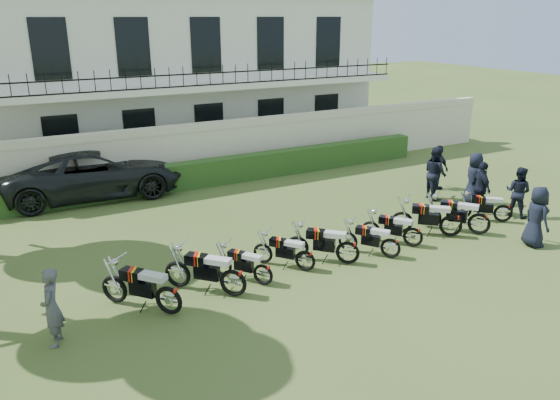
{
  "coord_description": "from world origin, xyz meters",
  "views": [
    {
      "loc": [
        -6.93,
        -11.93,
        6.25
      ],
      "look_at": [
        0.37,
        1.53,
        1.06
      ],
      "focal_mm": 35.0,
      "sensor_mm": 36.0,
      "label": 1
    }
  ],
  "objects_px": {
    "motorcycle_0": "(168,294)",
    "officer_2": "(481,188)",
    "motorcycle_2": "(263,270)",
    "suv": "(94,173)",
    "motorcycle_3": "(305,256)",
    "officer_5": "(438,167)",
    "motorcycle_6": "(413,232)",
    "motorcycle_4": "(348,247)",
    "motorcycle_9": "(504,209)",
    "motorcycle_1": "(233,276)",
    "officer_3": "(474,179)",
    "officer_4": "(435,173)",
    "motorcycle_7": "(451,221)",
    "inspector": "(52,307)",
    "officer_1": "(518,192)",
    "officer_0": "(537,217)",
    "motorcycle_5": "(391,243)",
    "motorcycle_8": "(480,219)"
  },
  "relations": [
    {
      "from": "motorcycle_0",
      "to": "motorcycle_4",
      "type": "bearing_deg",
      "value": -37.29
    },
    {
      "from": "officer_2",
      "to": "officer_5",
      "type": "height_order",
      "value": "officer_2"
    },
    {
      "from": "motorcycle_0",
      "to": "motorcycle_6",
      "type": "relative_size",
      "value": 1.13
    },
    {
      "from": "motorcycle_0",
      "to": "motorcycle_8",
      "type": "height_order",
      "value": "motorcycle_0"
    },
    {
      "from": "motorcycle_0",
      "to": "officer_2",
      "type": "height_order",
      "value": "officer_2"
    },
    {
      "from": "motorcycle_1",
      "to": "motorcycle_3",
      "type": "xyz_separation_m",
      "value": [
        2.16,
        0.36,
        -0.09
      ]
    },
    {
      "from": "officer_4",
      "to": "officer_5",
      "type": "xyz_separation_m",
      "value": [
        0.89,
        0.78,
        -0.1
      ]
    },
    {
      "from": "motorcycle_3",
      "to": "officer_1",
      "type": "xyz_separation_m",
      "value": [
        8.17,
        0.22,
        0.4
      ]
    },
    {
      "from": "officer_0",
      "to": "motorcycle_3",
      "type": "bearing_deg",
      "value": 90.97
    },
    {
      "from": "motorcycle_4",
      "to": "officer_4",
      "type": "bearing_deg",
      "value": -18.13
    },
    {
      "from": "motorcycle_3",
      "to": "officer_1",
      "type": "distance_m",
      "value": 8.19
    },
    {
      "from": "motorcycle_4",
      "to": "officer_2",
      "type": "xyz_separation_m",
      "value": [
        6.16,
        1.2,
        0.37
      ]
    },
    {
      "from": "motorcycle_8",
      "to": "officer_2",
      "type": "bearing_deg",
      "value": 4.99
    },
    {
      "from": "officer_0",
      "to": "officer_3",
      "type": "relative_size",
      "value": 0.97
    },
    {
      "from": "motorcycle_4",
      "to": "officer_5",
      "type": "xyz_separation_m",
      "value": [
        6.83,
        3.87,
        0.34
      ]
    },
    {
      "from": "inspector",
      "to": "motorcycle_4",
      "type": "bearing_deg",
      "value": 109.06
    },
    {
      "from": "officer_3",
      "to": "motorcycle_8",
      "type": "bearing_deg",
      "value": 154.59
    },
    {
      "from": "motorcycle_3",
      "to": "officer_5",
      "type": "distance_m",
      "value": 8.83
    },
    {
      "from": "officer_5",
      "to": "officer_4",
      "type": "bearing_deg",
      "value": 131.25
    },
    {
      "from": "motorcycle_1",
      "to": "motorcycle_4",
      "type": "height_order",
      "value": "motorcycle_1"
    },
    {
      "from": "motorcycle_5",
      "to": "inspector",
      "type": "relative_size",
      "value": 0.88
    },
    {
      "from": "motorcycle_9",
      "to": "officer_2",
      "type": "xyz_separation_m",
      "value": [
        0.04,
        1.0,
        0.43
      ]
    },
    {
      "from": "inspector",
      "to": "officer_0",
      "type": "relative_size",
      "value": 0.93
    },
    {
      "from": "motorcycle_1",
      "to": "officer_5",
      "type": "height_order",
      "value": "officer_5"
    },
    {
      "from": "motorcycle_9",
      "to": "inspector",
      "type": "relative_size",
      "value": 0.84
    },
    {
      "from": "motorcycle_6",
      "to": "motorcycle_9",
      "type": "xyz_separation_m",
      "value": [
        3.83,
        0.13,
        -0.0
      ]
    },
    {
      "from": "officer_3",
      "to": "officer_5",
      "type": "relative_size",
      "value": 1.08
    },
    {
      "from": "motorcycle_1",
      "to": "officer_3",
      "type": "xyz_separation_m",
      "value": [
        10.05,
        2.17,
        0.38
      ]
    },
    {
      "from": "motorcycle_7",
      "to": "officer_5",
      "type": "bearing_deg",
      "value": 2.35
    },
    {
      "from": "suv",
      "to": "officer_2",
      "type": "relative_size",
      "value": 3.57
    },
    {
      "from": "motorcycle_2",
      "to": "motorcycle_8",
      "type": "xyz_separation_m",
      "value": [
        7.12,
        -0.19,
        0.1
      ]
    },
    {
      "from": "motorcycle_1",
      "to": "motorcycle_6",
      "type": "distance_m",
      "value": 5.65
    },
    {
      "from": "motorcycle_2",
      "to": "suv",
      "type": "height_order",
      "value": "suv"
    },
    {
      "from": "officer_4",
      "to": "motorcycle_2",
      "type": "bearing_deg",
      "value": 124.37
    },
    {
      "from": "motorcycle_5",
      "to": "officer_3",
      "type": "height_order",
      "value": "officer_3"
    },
    {
      "from": "motorcycle_0",
      "to": "motorcycle_7",
      "type": "distance_m",
      "value": 8.71
    },
    {
      "from": "motorcycle_1",
      "to": "motorcycle_3",
      "type": "relative_size",
      "value": 1.14
    },
    {
      "from": "motorcycle_0",
      "to": "motorcycle_3",
      "type": "xyz_separation_m",
      "value": [
        3.73,
        0.43,
        -0.09
      ]
    },
    {
      "from": "motorcycle_8",
      "to": "officer_2",
      "type": "distance_m",
      "value": 2.08
    },
    {
      "from": "motorcycle_6",
      "to": "motorcycle_7",
      "type": "bearing_deg",
      "value": -35.59
    },
    {
      "from": "motorcycle_8",
      "to": "officer_5",
      "type": "bearing_deg",
      "value": 24.38
    },
    {
      "from": "motorcycle_1",
      "to": "suv",
      "type": "height_order",
      "value": "suv"
    },
    {
      "from": "motorcycle_2",
      "to": "motorcycle_5",
      "type": "height_order",
      "value": "motorcycle_5"
    },
    {
      "from": "motorcycle_3",
      "to": "motorcycle_5",
      "type": "height_order",
      "value": "motorcycle_5"
    },
    {
      "from": "motorcycle_4",
      "to": "motorcycle_9",
      "type": "bearing_deg",
      "value": -43.75
    },
    {
      "from": "motorcycle_1",
      "to": "officer_2",
      "type": "bearing_deg",
      "value": -34.87
    },
    {
      "from": "motorcycle_1",
      "to": "officer_4",
      "type": "height_order",
      "value": "officer_4"
    },
    {
      "from": "motorcycle_9",
      "to": "motorcycle_6",
      "type": "bearing_deg",
      "value": 134.37
    },
    {
      "from": "suv",
      "to": "officer_0",
      "type": "xyz_separation_m",
      "value": [
        10.11,
        -10.64,
        0.01
      ]
    },
    {
      "from": "motorcycle_7",
      "to": "officer_2",
      "type": "distance_m",
      "value": 2.64
    }
  ]
}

